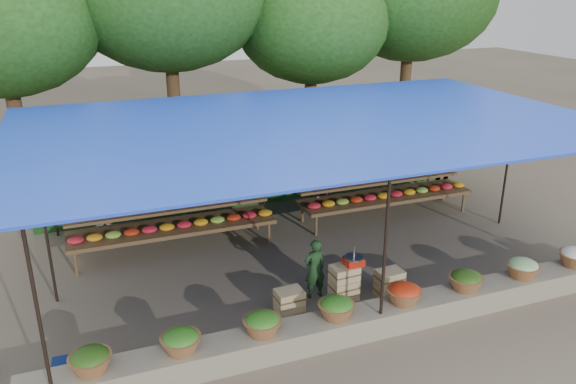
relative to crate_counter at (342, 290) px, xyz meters
name	(u,v)px	position (x,y,z in m)	size (l,w,h in m)	color
ground	(309,257)	(0.19, 1.92, -0.31)	(60.00, 60.00, 0.00)	brown
stone_curb	(375,319)	(0.19, -0.83, -0.11)	(10.60, 0.55, 0.40)	slate
stall_canopy	(309,128)	(0.19, 1.99, 2.36)	(10.80, 6.60, 2.82)	black
produce_baskets	(371,301)	(0.09, -0.83, 0.25)	(8.98, 0.58, 0.34)	brown
netting_backdrop	(260,156)	(0.19, 5.07, 0.94)	(10.60, 0.06, 2.50)	#1D4819
tree_row	(242,3)	(0.69, 8.01, 4.39)	(16.51, 5.50, 7.12)	#3E2616
fruit_table_left	(173,222)	(-2.31, 3.27, 0.30)	(4.21, 0.95, 0.93)	#43321A
fruit_table_right	(385,192)	(2.69, 3.27, 0.30)	(4.21, 0.95, 0.93)	#43321A
crate_counter	(342,290)	(0.00, 0.00, 0.00)	(2.37, 0.36, 0.77)	#9F8C5B
weighing_scale	(354,260)	(0.19, 0.00, 0.54)	(0.33, 0.33, 0.35)	red
vendor_seated	(315,269)	(-0.32, 0.46, 0.25)	(0.41, 0.27, 1.12)	#19381A
customer_left	(106,215)	(-3.59, 3.80, 0.44)	(0.73, 0.57, 1.50)	slate
customer_mid	(326,184)	(1.47, 3.92, 0.43)	(0.96, 0.55, 1.48)	slate
customer_right	(443,164)	(4.83, 4.00, 0.54)	(0.99, 0.41, 1.70)	slate
blue_crate_front	(69,368)	(-4.43, -0.29, -0.18)	(0.44, 0.31, 0.26)	navy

